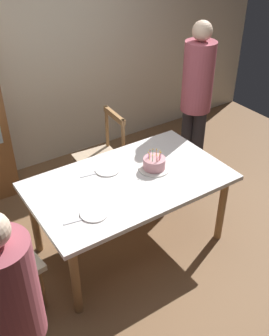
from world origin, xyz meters
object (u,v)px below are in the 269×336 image
(dining_table, at_px, (130,187))
(person_celebrant, at_px, (14,315))
(birthday_cake, at_px, (154,164))
(plate_far_side, at_px, (108,170))
(chair_spindle_back, at_px, (101,159))
(plate_near_celebrant, at_px, (94,213))
(person_guest, at_px, (196,96))

(dining_table, bearing_deg, person_celebrant, -145.99)
(birthday_cake, xyz_separation_m, person_celebrant, (-1.56, -0.89, 0.11))
(birthday_cake, distance_m, plate_far_side, 0.41)
(birthday_cake, height_order, chair_spindle_back, chair_spindle_back)
(dining_table, xyz_separation_m, person_celebrant, (-1.29, -0.87, 0.24))
(plate_near_celebrant, xyz_separation_m, plate_far_side, (0.38, 0.45, 0.00))
(dining_table, distance_m, chair_spindle_back, 0.86)
(birthday_cake, relative_size, plate_near_celebrant, 1.27)
(dining_table, relative_size, birthday_cake, 6.07)
(birthday_cake, height_order, person_celebrant, person_celebrant)
(plate_near_celebrant, height_order, person_guest, person_guest)
(birthday_cake, bearing_deg, dining_table, -176.46)
(birthday_cake, bearing_deg, person_celebrant, -150.36)
(plate_far_side, bearing_deg, dining_table, -69.39)
(person_celebrant, bearing_deg, dining_table, 34.01)
(plate_near_celebrant, distance_m, person_celebrant, 1.06)
(dining_table, bearing_deg, plate_far_side, 110.61)
(dining_table, xyz_separation_m, plate_far_side, (-0.08, 0.23, 0.09))
(person_guest, bearing_deg, person_celebrant, -150.27)
(birthday_cake, distance_m, plate_near_celebrant, 0.78)
(chair_spindle_back, distance_m, person_guest, 1.20)
(birthday_cake, relative_size, plate_far_side, 1.27)
(birthday_cake, relative_size, chair_spindle_back, 0.29)
(plate_far_side, height_order, chair_spindle_back, chair_spindle_back)
(person_guest, bearing_deg, plate_near_celebrant, -155.02)
(person_guest, bearing_deg, chair_spindle_back, 165.15)
(dining_table, relative_size, chair_spindle_back, 1.79)
(birthday_cake, xyz_separation_m, person_guest, (0.93, 0.53, 0.23))
(birthday_cake, xyz_separation_m, chair_spindle_back, (-0.09, 0.80, -0.33))
(person_celebrant, bearing_deg, plate_near_celebrant, 38.05)
(plate_far_side, bearing_deg, person_guest, 14.17)
(dining_table, height_order, person_guest, person_guest)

